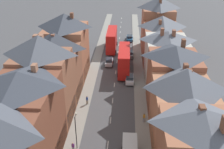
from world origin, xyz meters
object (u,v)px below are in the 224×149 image
double_decker_bus_lead (112,39)px  pedestrian_mid_right (144,117)px  car_parked_right_a (109,62)px  pedestrian_far_left (87,100)px  pedestrian_mid_left (73,147)px  car_parked_left_a (130,38)px  car_near_silver (130,54)px  street_lamp (76,130)px  car_near_blue (130,79)px  double_decker_bus_mid_street (124,60)px

double_decker_bus_lead → pedestrian_mid_right: 33.53m
car_parked_right_a → pedestrian_far_left: (-2.67, -17.56, 0.19)m
double_decker_bus_lead → car_parked_right_a: bearing=-90.0°
double_decker_bus_lead → pedestrian_mid_left: bearing=-94.0°
pedestrian_mid_right → car_parked_left_a: bearing=93.3°
car_near_silver → car_parked_right_a: bearing=-133.7°
car_parked_left_a → street_lamp: bearing=-98.9°
double_decker_bus_lead → car_near_blue: bearing=-75.4°
car_parked_left_a → pedestrian_mid_left: pedestrian_mid_left is taller
car_near_silver → pedestrian_mid_left: bearing=-102.5°
double_decker_bus_mid_street → street_lamp: (-6.04, -25.41, 0.43)m
double_decker_bus_lead → car_parked_left_a: size_ratio=2.37×
double_decker_bus_mid_street → car_near_blue: double_decker_bus_mid_street is taller
double_decker_bus_mid_street → car_parked_right_a: 5.31m
double_decker_bus_lead → car_near_blue: (4.91, -18.84, -2.02)m
double_decker_bus_lead → double_decker_bus_mid_street: size_ratio=1.00×
car_parked_left_a → car_parked_right_a: 18.80m
pedestrian_mid_right → pedestrian_far_left: 10.95m
car_parked_left_a → car_parked_right_a: (-4.90, -18.15, 0.04)m
car_near_silver → pedestrian_mid_left: 35.63m
double_decker_bus_lead → pedestrian_far_left: double_decker_bus_lead is taller
double_decker_bus_mid_street → street_lamp: street_lamp is taller
pedestrian_mid_left → pedestrian_far_left: (0.15, 12.09, 0.00)m
car_parked_right_a → double_decker_bus_mid_street: bearing=-43.2°
pedestrian_mid_left → pedestrian_mid_right: 12.45m
car_near_blue → pedestrian_far_left: 11.86m
double_decker_bus_mid_street → pedestrian_mid_right: (3.62, -18.92, -1.78)m
pedestrian_far_left → street_lamp: 11.43m
double_decker_bus_lead → pedestrian_mid_right: bearing=-77.6°
double_decker_bus_lead → double_decker_bus_mid_street: 14.24m
double_decker_bus_lead → pedestrian_mid_left: size_ratio=6.71×
car_near_silver → pedestrian_mid_right: pedestrian_mid_right is taller
pedestrian_far_left → car_parked_left_a: bearing=78.0°
pedestrian_far_left → street_lamp: bearing=-88.9°
car_parked_right_a → pedestrian_mid_right: pedestrian_mid_right is taller
double_decker_bus_lead → car_parked_right_a: (0.01, -10.41, -1.98)m
car_parked_right_a → pedestrian_mid_left: 29.79m
double_decker_bus_lead → pedestrian_far_left: bearing=-95.4°
double_decker_bus_lead → car_near_silver: double_decker_bus_lead is taller
car_parked_left_a → car_near_silver: bearing=-90.0°
pedestrian_mid_left → car_parked_right_a: bearing=84.6°
car_near_silver → pedestrian_far_left: (-7.57, -22.69, 0.18)m
car_near_silver → pedestrian_far_left: bearing=-108.4°
pedestrian_mid_right → pedestrian_far_left: (-9.88, 4.72, 0.00)m
car_near_blue → car_near_silver: (0.00, 13.56, 0.06)m
pedestrian_far_left → pedestrian_mid_left: bearing=-90.7°
double_decker_bus_lead → car_parked_right_a: 10.59m
pedestrian_mid_left → street_lamp: size_ratio=0.29×
double_decker_bus_lead → pedestrian_mid_left: 40.20m
car_parked_left_a → street_lamp: street_lamp is taller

